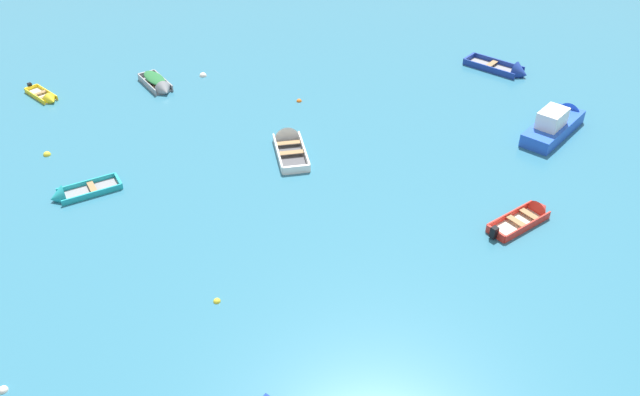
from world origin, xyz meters
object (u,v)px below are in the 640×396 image
Objects in this scene: mooring_buoy_far_field at (3,390)px; mooring_buoy_outer_edge at (47,155)px; rowboat_red_cluster_inner at (530,215)px; rowboat_grey_near_right at (158,84)px; mooring_buoy_central at (299,101)px; mooring_buoy_near_foreground at (217,302)px; motor_launch_blue_midfield_left at (557,123)px; rowboat_yellow_back_row_left at (47,98)px; rowboat_deep_blue_near_camera at (510,71)px; mooring_buoy_midfield at (203,76)px; rowboat_turquoise_back_row_center at (70,195)px; rowboat_white_far_back at (288,142)px.

mooring_buoy_outer_edge is at bearing 101.60° from mooring_buoy_far_field.
rowboat_red_cluster_inner reaches higher than mooring_buoy_outer_edge.
rowboat_grey_near_right reaches higher than mooring_buoy_central.
mooring_buoy_central is at bearing 78.74° from mooring_buoy_near_foreground.
rowboat_grey_near_right is 8.74m from mooring_buoy_central.
rowboat_grey_near_right is 23.12m from rowboat_red_cluster_inner.
motor_launch_blue_midfield_left reaches higher than mooring_buoy_outer_edge.
rowboat_yellow_back_row_left reaches higher than mooring_buoy_near_foreground.
rowboat_deep_blue_near_camera is 8.75× the size of mooring_buoy_midfield.
rowboat_turquoise_back_row_center is 7.38× the size of mooring_buoy_midfield.
mooring_buoy_outer_edge is at bearing -127.02° from mooring_buoy_midfield.
mooring_buoy_far_field is (0.83, -11.01, -0.14)m from rowboat_turquoise_back_row_center.
motor_launch_blue_midfield_left is (0.45, -7.38, 0.35)m from rowboat_deep_blue_near_camera.
mooring_buoy_far_field is (-20.07, -8.66, -0.17)m from rowboat_red_cluster_inner.
rowboat_deep_blue_near_camera is 1.57× the size of rowboat_yellow_back_row_left.
rowboat_yellow_back_row_left reaches higher than mooring_buoy_midfield.
rowboat_yellow_back_row_left is (-14.22, 5.71, -0.06)m from rowboat_white_far_back.
rowboat_yellow_back_row_left is (-6.34, -1.28, -0.16)m from rowboat_grey_near_right.
mooring_buoy_outer_edge is at bearing -176.79° from motor_launch_blue_midfield_left.
rowboat_white_far_back is at bearing -21.88° from rowboat_yellow_back_row_left.
mooring_buoy_midfield reaches higher than mooring_buoy_outer_edge.
rowboat_turquoise_back_row_center is at bearing -59.87° from mooring_buoy_outer_edge.
mooring_buoy_outer_edge is at bearing -177.54° from rowboat_white_far_back.
rowboat_red_cluster_inner is 0.70× the size of motor_launch_blue_midfield_left.
mooring_buoy_outer_edge is 1.23× the size of mooring_buoy_central.
rowboat_turquoise_back_row_center is (-2.25, -11.32, -0.16)m from rowboat_grey_near_right.
rowboat_grey_near_right reaches higher than rowboat_red_cluster_inner.
rowboat_turquoise_back_row_center reaches higher than mooring_buoy_near_foreground.
mooring_buoy_outer_edge is 14.59m from mooring_buoy_near_foreground.
mooring_buoy_far_field is at bearing -149.66° from mooring_buoy_near_foreground.
motor_launch_blue_midfield_left is at bearing 12.18° from rowboat_turquoise_back_row_center.
mooring_buoy_near_foreground is (11.57, -17.16, -0.13)m from rowboat_yellow_back_row_left.
motor_launch_blue_midfield_left is 15.62× the size of mooring_buoy_central.
rowboat_deep_blue_near_camera is at bearing 45.48° from mooring_buoy_far_field.
mooring_buoy_far_field is (-1.42, -22.32, -0.29)m from rowboat_grey_near_right.
mooring_buoy_central is 0.98× the size of mooring_buoy_far_field.
rowboat_turquoise_back_row_center reaches higher than rowboat_yellow_back_row_left.
rowboat_turquoise_back_row_center is at bearing -101.24° from rowboat_grey_near_right.
rowboat_deep_blue_near_camera is 28.35m from rowboat_yellow_back_row_left.
motor_launch_blue_midfield_left is 26.83m from mooring_buoy_outer_edge.
rowboat_turquoise_back_row_center is 14.22m from mooring_buoy_central.
mooring_buoy_far_field is (4.93, -21.05, -0.13)m from rowboat_yellow_back_row_left.
rowboat_red_cluster_inner is 11.93× the size of mooring_buoy_near_foreground.
mooring_buoy_central is (-13.82, 4.01, -0.53)m from motor_launch_blue_midfield_left.
motor_launch_blue_midfield_left reaches higher than rowboat_yellow_back_row_left.
mooring_buoy_midfield reaches higher than mooring_buoy_near_foreground.
rowboat_white_far_back is (7.88, -6.99, -0.10)m from rowboat_grey_near_right.
rowboat_red_cluster_inner reaches higher than rowboat_turquoise_back_row_center.
rowboat_deep_blue_near_camera is at bearing 49.94° from mooring_buoy_near_foreground.
rowboat_white_far_back is 8.89× the size of mooring_buoy_midfield.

